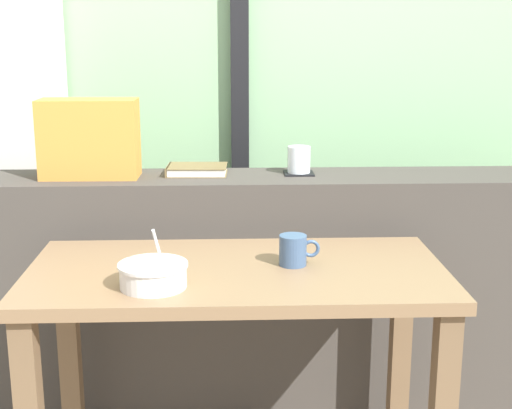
# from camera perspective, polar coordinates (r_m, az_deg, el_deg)

# --- Properties ---
(outdoor_backdrop) EXTENTS (4.80, 0.08, 2.80)m
(outdoor_backdrop) POSITION_cam_1_polar(r_m,az_deg,el_deg) (2.96, -2.48, 14.81)
(outdoor_backdrop) COLOR #8EBC89
(outdoor_backdrop) RESTS_ON ground
(window_divider_post) EXTENTS (0.07, 0.05, 2.60)m
(window_divider_post) POSITION_cam_1_polar(r_m,az_deg,el_deg) (2.89, -1.29, 12.87)
(window_divider_post) COLOR black
(window_divider_post) RESTS_ON ground
(dark_console_ledge) EXTENTS (2.80, 0.29, 0.85)m
(dark_console_ledge) POSITION_cam_1_polar(r_m,az_deg,el_deg) (2.58, -2.29, -7.09)
(dark_console_ledge) COLOR #423D38
(dark_console_ledge) RESTS_ON ground
(breakfast_table) EXTENTS (1.14, 0.57, 0.70)m
(breakfast_table) POSITION_cam_1_polar(r_m,az_deg,el_deg) (2.05, -1.50, -8.20)
(breakfast_table) COLOR brown
(breakfast_table) RESTS_ON ground
(coaster_square) EXTENTS (0.10, 0.10, 0.00)m
(coaster_square) POSITION_cam_1_polar(r_m,az_deg,el_deg) (2.50, 3.36, 2.46)
(coaster_square) COLOR black
(coaster_square) RESTS_ON dark_console_ledge
(juice_glass) EXTENTS (0.08, 0.08, 0.09)m
(juice_glass) POSITION_cam_1_polar(r_m,az_deg,el_deg) (2.49, 3.37, 3.42)
(juice_glass) COLOR white
(juice_glass) RESTS_ON coaster_square
(closed_book) EXTENTS (0.21, 0.15, 0.03)m
(closed_book) POSITION_cam_1_polar(r_m,az_deg,el_deg) (2.50, -4.66, 2.72)
(closed_book) COLOR brown
(closed_book) RESTS_ON dark_console_ledge
(throw_pillow) EXTENTS (0.32, 0.15, 0.26)m
(throw_pillow) POSITION_cam_1_polar(r_m,az_deg,el_deg) (2.48, -12.89, 5.04)
(throw_pillow) COLOR #D18938
(throw_pillow) RESTS_ON dark_console_ledge
(soup_bowl) EXTENTS (0.18, 0.18, 0.16)m
(soup_bowl) POSITION_cam_1_polar(r_m,az_deg,el_deg) (1.87, -8.03, -5.48)
(soup_bowl) COLOR silver
(soup_bowl) RESTS_ON breakfast_table
(ceramic_mug) EXTENTS (0.11, 0.08, 0.08)m
(ceramic_mug) POSITION_cam_1_polar(r_m,az_deg,el_deg) (2.02, 2.97, -3.58)
(ceramic_mug) COLOR #3D567A
(ceramic_mug) RESTS_ON breakfast_table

